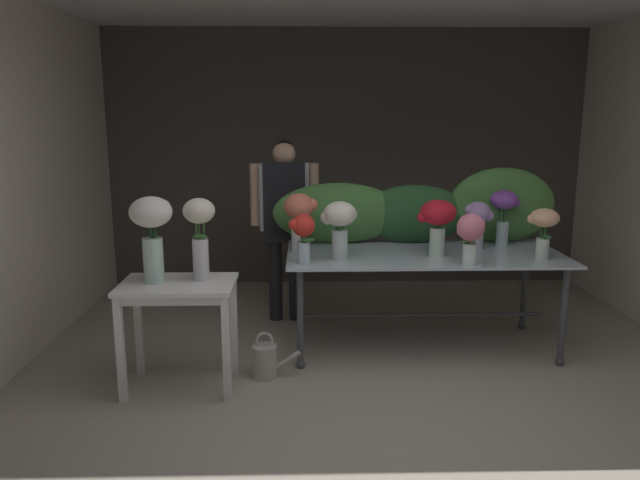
{
  "coord_description": "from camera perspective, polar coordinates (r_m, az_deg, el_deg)",
  "views": [
    {
      "loc": [
        -0.47,
        -2.94,
        1.86
      ],
      "look_at": [
        -0.35,
        1.29,
        0.99
      ],
      "focal_mm": 34.11,
      "sensor_mm": 36.0,
      "label": 1
    }
  ],
  "objects": [
    {
      "name": "vase_ivory_snapdragons",
      "position": [
        4.52,
        1.85,
        1.65
      ],
      "size": [
        0.28,
        0.25,
        0.44
      ],
      "color": "silver",
      "rests_on": "display_table_glass"
    },
    {
      "name": "foliage_backdrop",
      "position": [
        5.2,
        9.28,
        2.77
      ],
      "size": [
        2.39,
        0.25,
        0.64
      ],
      "color": "#477F3D",
      "rests_on": "display_table_glass"
    },
    {
      "name": "side_table_white",
      "position": [
        4.24,
        -13.15,
        -5.29
      ],
      "size": [
        0.77,
        0.53,
        0.75
      ],
      "color": "white",
      "rests_on": "ground"
    },
    {
      "name": "wall_back",
      "position": [
        6.75,
        2.43,
        7.6
      ],
      "size": [
        5.26,
        0.12,
        2.76
      ],
      "primitive_type": "cube",
      "color": "#4C4742",
      "rests_on": "ground"
    },
    {
      "name": "vase_crimson_ranunculus",
      "position": [
        4.71,
        10.99,
        1.91
      ],
      "size": [
        0.3,
        0.28,
        0.44
      ],
      "color": "silver",
      "rests_on": "display_table_glass"
    },
    {
      "name": "display_table_glass",
      "position": [
        4.9,
        9.68,
        -2.31
      ],
      "size": [
        2.16,
        1.01,
        0.8
      ],
      "color": "silver",
      "rests_on": "ground"
    },
    {
      "name": "vase_rosy_lilies",
      "position": [
        4.5,
        13.93,
        0.63
      ],
      "size": [
        0.2,
        0.2,
        0.38
      ],
      "color": "silver",
      "rests_on": "display_table_glass"
    },
    {
      "name": "watering_can",
      "position": [
        4.47,
        -5.14,
        -11.2
      ],
      "size": [
        0.35,
        0.18,
        0.34
      ],
      "color": "#B7B2A8",
      "rests_on": "ground"
    },
    {
      "name": "vase_scarlet_tulips",
      "position": [
        4.41,
        -1.59,
        0.62
      ],
      "size": [
        0.2,
        0.17,
        0.37
      ],
      "color": "silver",
      "rests_on": "display_table_glass"
    },
    {
      "name": "vase_lilac_hydrangea",
      "position": [
        5.05,
        14.58,
        1.83
      ],
      "size": [
        0.24,
        0.2,
        0.39
      ],
      "color": "silver",
      "rests_on": "display_table_glass"
    },
    {
      "name": "florist",
      "position": [
        5.44,
        -3.33,
        2.72
      ],
      "size": [
        0.61,
        0.24,
        1.64
      ],
      "color": "#232328",
      "rests_on": "ground"
    },
    {
      "name": "wall_left",
      "position": [
        5.31,
        -25.74,
        5.35
      ],
      "size": [
        0.12,
        3.9,
        2.76
      ],
      "primitive_type": "cube",
      "color": "beige",
      "rests_on": "ground"
    },
    {
      "name": "vase_coral_stock",
      "position": [
        4.78,
        -1.92,
        2.31
      ],
      "size": [
        0.27,
        0.24,
        0.47
      ],
      "color": "silver",
      "rests_on": "display_table_glass"
    },
    {
      "name": "ground_plane",
      "position": [
        5.19,
        3.75,
        -9.33
      ],
      "size": [
        8.31,
        8.31,
        0.0
      ],
      "primitive_type": "plane",
      "color": "#9E9384"
    },
    {
      "name": "vase_cream_lisianthus_tall",
      "position": [
        4.15,
        -11.25,
        0.94
      ],
      "size": [
        0.21,
        0.21,
        0.56
      ],
      "color": "silver",
      "rests_on": "side_table_white"
    },
    {
      "name": "vase_violet_freesia",
      "position": [
        5.21,
        16.83,
        2.82
      ],
      "size": [
        0.25,
        0.22,
        0.47
      ],
      "color": "silver",
      "rests_on": "display_table_glass"
    },
    {
      "name": "vase_white_roses_tall",
      "position": [
        4.16,
        -15.47,
        1.09
      ],
      "size": [
        0.28,
        0.28,
        0.58
      ],
      "color": "silver",
      "rests_on": "side_table_white"
    },
    {
      "name": "vase_peach_dahlias",
      "position": [
        4.84,
        20.24,
        1.26
      ],
      "size": [
        0.23,
        0.21,
        0.39
      ],
      "color": "silver",
      "rests_on": "display_table_glass"
    }
  ]
}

